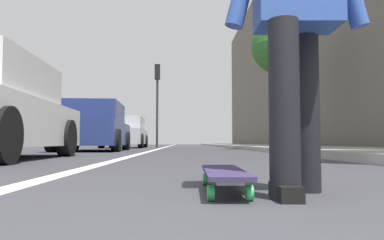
{
  "coord_description": "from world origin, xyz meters",
  "views": [
    {
      "loc": [
        -0.49,
        0.25,
        0.26
      ],
      "look_at": [
        10.2,
        -0.01,
        0.91
      ],
      "focal_mm": 34.61,
      "sensor_mm": 36.0,
      "label": 1
    }
  ],
  "objects_px": {
    "skater_person": "(296,5)",
    "traffic_light": "(157,90)",
    "parked_car_far": "(125,133)",
    "pedestrian_distant": "(280,122)",
    "street_tree_mid": "(278,49)",
    "parked_car_mid": "(93,128)",
    "skateboard": "(224,174)"
  },
  "relations": [
    {
      "from": "skateboard",
      "to": "traffic_light",
      "type": "bearing_deg",
      "value": 5.13
    },
    {
      "from": "parked_car_far",
      "to": "parked_car_mid",
      "type": "bearing_deg",
      "value": -179.66
    },
    {
      "from": "skateboard",
      "to": "parked_car_far",
      "type": "relative_size",
      "value": 0.19
    },
    {
      "from": "traffic_light",
      "to": "parked_car_far",
      "type": "bearing_deg",
      "value": 136.05
    },
    {
      "from": "pedestrian_distant",
      "to": "parked_car_far",
      "type": "bearing_deg",
      "value": 45.2
    },
    {
      "from": "skateboard",
      "to": "parked_car_far",
      "type": "bearing_deg",
      "value": 10.64
    },
    {
      "from": "skater_person",
      "to": "traffic_light",
      "type": "bearing_deg",
      "value": 6.19
    },
    {
      "from": "skater_person",
      "to": "street_tree_mid",
      "type": "bearing_deg",
      "value": -14.33
    },
    {
      "from": "parked_car_mid",
      "to": "pedestrian_distant",
      "type": "xyz_separation_m",
      "value": [
        0.61,
        -5.95,
        0.21
      ]
    },
    {
      "from": "parked_car_mid",
      "to": "traffic_light",
      "type": "bearing_deg",
      "value": -9.89
    },
    {
      "from": "skateboard",
      "to": "street_tree_mid",
      "type": "xyz_separation_m",
      "value": [
        10.89,
        -3.16,
        3.48
      ]
    },
    {
      "from": "skater_person",
      "to": "parked_car_far",
      "type": "relative_size",
      "value": 0.36
    },
    {
      "from": "skater_person",
      "to": "street_tree_mid",
      "type": "height_order",
      "value": "street_tree_mid"
    },
    {
      "from": "parked_car_mid",
      "to": "skater_person",
      "type": "bearing_deg",
      "value": -160.98
    },
    {
      "from": "parked_car_mid",
      "to": "parked_car_far",
      "type": "distance_m",
      "value": 6.56
    },
    {
      "from": "skater_person",
      "to": "traffic_light",
      "type": "xyz_separation_m",
      "value": [
        17.7,
        1.92,
        2.1
      ]
    },
    {
      "from": "skater_person",
      "to": "street_tree_mid",
      "type": "xyz_separation_m",
      "value": [
        11.04,
        -2.82,
        2.64
      ]
    },
    {
      "from": "skater_person",
      "to": "pedestrian_distant",
      "type": "relative_size",
      "value": 1.03
    },
    {
      "from": "pedestrian_distant",
      "to": "street_tree_mid",
      "type": "bearing_deg",
      "value": -14.04
    },
    {
      "from": "parked_car_far",
      "to": "pedestrian_distant",
      "type": "xyz_separation_m",
      "value": [
        -5.94,
        -5.99,
        0.2
      ]
    },
    {
      "from": "skater_person",
      "to": "pedestrian_distant",
      "type": "bearing_deg",
      "value": -14.35
    },
    {
      "from": "parked_car_far",
      "to": "pedestrian_distant",
      "type": "distance_m",
      "value": 8.44
    },
    {
      "from": "skateboard",
      "to": "parked_car_mid",
      "type": "height_order",
      "value": "parked_car_mid"
    },
    {
      "from": "traffic_light",
      "to": "skater_person",
      "type": "bearing_deg",
      "value": -173.81
    },
    {
      "from": "skateboard",
      "to": "street_tree_mid",
      "type": "height_order",
      "value": "street_tree_mid"
    },
    {
      "from": "parked_car_far",
      "to": "street_tree_mid",
      "type": "bearing_deg",
      "value": -129.87
    },
    {
      "from": "parked_car_far",
      "to": "skater_person",
      "type": "bearing_deg",
      "value": -168.28
    },
    {
      "from": "skater_person",
      "to": "parked_car_far",
      "type": "xyz_separation_m",
      "value": [
        16.2,
        3.36,
        -0.22
      ]
    },
    {
      "from": "parked_car_mid",
      "to": "parked_car_far",
      "type": "relative_size",
      "value": 0.92
    },
    {
      "from": "parked_car_mid",
      "to": "street_tree_mid",
      "type": "relative_size",
      "value": 0.9
    },
    {
      "from": "street_tree_mid",
      "to": "skateboard",
      "type": "bearing_deg",
      "value": 163.8
    },
    {
      "from": "pedestrian_distant",
      "to": "traffic_light",
      "type": "bearing_deg",
      "value": 31.41
    }
  ]
}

